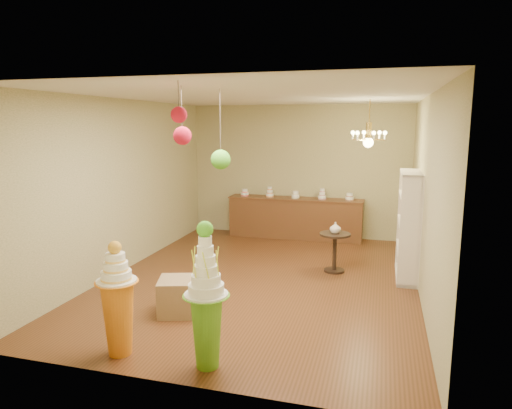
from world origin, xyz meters
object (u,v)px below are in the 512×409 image
(pedestal_orange, at_px, (118,308))
(sideboard, at_px, (295,217))
(round_table, at_px, (335,247))
(pedestal_green, at_px, (207,311))

(pedestal_orange, bearing_deg, sideboard, 81.19)
(pedestal_orange, height_order, round_table, pedestal_orange)
(pedestal_green, height_order, pedestal_orange, pedestal_green)
(pedestal_green, height_order, sideboard, pedestal_green)
(pedestal_green, xyz_separation_m, round_table, (0.97, 3.60, -0.18))
(sideboard, bearing_deg, pedestal_orange, -98.81)
(sideboard, distance_m, round_table, 2.49)
(pedestal_green, relative_size, sideboard, 0.53)
(pedestal_orange, distance_m, sideboard, 5.89)
(pedestal_green, relative_size, pedestal_orange, 1.22)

